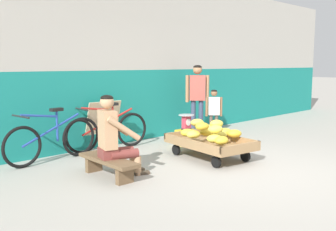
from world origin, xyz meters
name	(u,v)px	position (x,y,z in m)	size (l,w,h in m)	color
ground_plane	(259,173)	(0.00, 0.00, 0.00)	(80.00, 80.00, 0.00)	#A39E93
back_wall	(121,58)	(0.00, 3.19, 1.67)	(16.00, 0.30, 3.34)	#19847A
banana_cart	(210,144)	(0.17, 1.06, 0.24)	(1.05, 1.55, 0.36)	#99754C
banana_pile	(211,131)	(0.13, 1.01, 0.47)	(0.96, 1.09, 0.26)	gold
low_bench	(108,163)	(-1.66, 1.35, 0.20)	(0.35, 1.11, 0.27)	brown
vendor_seated	(114,136)	(-1.58, 1.32, 0.57)	(0.73, 0.59, 1.14)	tan
plastic_crate	(186,137)	(0.66, 2.05, 0.15)	(0.36, 0.28, 0.30)	gold
weighing_scale	(186,122)	(0.66, 2.05, 0.45)	(0.30, 0.30, 0.29)	#28282D
bicycle_near_left	(52,140)	(-1.80, 2.68, 0.35)	(1.66, 0.48, 0.86)	black
bicycle_far_left	(108,131)	(-0.65, 2.77, 0.35)	(1.66, 0.48, 0.86)	black
sign_board	(103,124)	(-0.60, 3.01, 0.43)	(0.70, 0.26, 0.88)	#C6B289
customer_adult	(197,93)	(1.37, 2.40, 0.95)	(0.37, 0.37, 1.53)	#38425B
customer_child	(214,110)	(1.30, 1.90, 0.65)	(0.25, 0.25, 1.05)	brown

